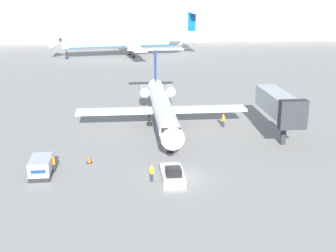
{
  "coord_description": "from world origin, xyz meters",
  "views": [
    {
      "loc": [
        -5.61,
        -43.14,
        19.01
      ],
      "look_at": [
        0.0,
        8.83,
        2.93
      ],
      "focal_mm": 50.0,
      "sensor_mm": 36.0,
      "label": 1
    }
  ],
  "objects_px": {
    "pushback_tug": "(172,175)",
    "worker_near_tug": "(152,173)",
    "airplane_parked_far_left": "(126,41)",
    "luggage_cart": "(41,167)",
    "worker_by_wing": "(223,120)",
    "jet_bridge": "(279,105)",
    "worker_on_apron": "(53,164)",
    "airplane_main": "(162,106)",
    "traffic_cone_left": "(89,160)"
  },
  "relations": [
    {
      "from": "airplane_main",
      "to": "traffic_cone_left",
      "type": "relative_size",
      "value": 35.75
    },
    {
      "from": "pushback_tug",
      "to": "airplane_parked_far_left",
      "type": "height_order",
      "value": "airplane_parked_far_left"
    },
    {
      "from": "luggage_cart",
      "to": "worker_by_wing",
      "type": "distance_m",
      "value": 26.59
    },
    {
      "from": "pushback_tug",
      "to": "jet_bridge",
      "type": "xyz_separation_m",
      "value": [
        14.74,
        11.56,
        3.82
      ]
    },
    {
      "from": "airplane_main",
      "to": "worker_by_wing",
      "type": "xyz_separation_m",
      "value": [
        8.35,
        -1.0,
        -2.02
      ]
    },
    {
      "from": "airplane_main",
      "to": "luggage_cart",
      "type": "distance_m",
      "value": 20.96
    },
    {
      "from": "worker_near_tug",
      "to": "jet_bridge",
      "type": "relative_size",
      "value": 0.16
    },
    {
      "from": "pushback_tug",
      "to": "worker_near_tug",
      "type": "bearing_deg",
      "value": 179.21
    },
    {
      "from": "worker_near_tug",
      "to": "worker_on_apron",
      "type": "relative_size",
      "value": 0.99
    },
    {
      "from": "worker_on_apron",
      "to": "jet_bridge",
      "type": "xyz_separation_m",
      "value": [
        26.85,
        7.99,
        3.53
      ]
    },
    {
      "from": "pushback_tug",
      "to": "airplane_parked_far_left",
      "type": "xyz_separation_m",
      "value": [
        -2.63,
        82.71,
        3.62
      ]
    },
    {
      "from": "traffic_cone_left",
      "to": "jet_bridge",
      "type": "height_order",
      "value": "jet_bridge"
    },
    {
      "from": "airplane_main",
      "to": "pushback_tug",
      "type": "xyz_separation_m",
      "value": [
        -0.7,
        -18.29,
        -2.35
      ]
    },
    {
      "from": "airplane_main",
      "to": "traffic_cone_left",
      "type": "xyz_separation_m",
      "value": [
        -9.24,
        -12.48,
        -2.61
      ]
    },
    {
      "from": "luggage_cart",
      "to": "worker_on_apron",
      "type": "bearing_deg",
      "value": 36.63
    },
    {
      "from": "pushback_tug",
      "to": "worker_near_tug",
      "type": "relative_size",
      "value": 2.66
    },
    {
      "from": "worker_by_wing",
      "to": "worker_on_apron",
      "type": "height_order",
      "value": "worker_by_wing"
    },
    {
      "from": "pushback_tug",
      "to": "luggage_cart",
      "type": "height_order",
      "value": "luggage_cart"
    },
    {
      "from": "worker_on_apron",
      "to": "airplane_parked_far_left",
      "type": "bearing_deg",
      "value": 83.17
    },
    {
      "from": "pushback_tug",
      "to": "worker_near_tug",
      "type": "height_order",
      "value": "worker_near_tug"
    },
    {
      "from": "airplane_main",
      "to": "worker_by_wing",
      "type": "bearing_deg",
      "value": -6.81
    },
    {
      "from": "luggage_cart",
      "to": "airplane_parked_far_left",
      "type": "height_order",
      "value": "airplane_parked_far_left"
    },
    {
      "from": "worker_by_wing",
      "to": "jet_bridge",
      "type": "relative_size",
      "value": 0.16
    },
    {
      "from": "worker_near_tug",
      "to": "jet_bridge",
      "type": "xyz_separation_m",
      "value": [
        16.82,
        11.53,
        3.53
      ]
    },
    {
      "from": "airplane_main",
      "to": "worker_near_tug",
      "type": "distance_m",
      "value": 18.59
    },
    {
      "from": "worker_near_tug",
      "to": "luggage_cart",
      "type": "bearing_deg",
      "value": 166.28
    },
    {
      "from": "worker_near_tug",
      "to": "worker_by_wing",
      "type": "xyz_separation_m",
      "value": [
        11.12,
        17.27,
        0.05
      ]
    },
    {
      "from": "pushback_tug",
      "to": "jet_bridge",
      "type": "relative_size",
      "value": 0.41
    },
    {
      "from": "luggage_cart",
      "to": "airplane_parked_far_left",
      "type": "distance_m",
      "value": 80.73
    },
    {
      "from": "airplane_parked_far_left",
      "to": "jet_bridge",
      "type": "height_order",
      "value": "airplane_parked_far_left"
    },
    {
      "from": "pushback_tug",
      "to": "luggage_cart",
      "type": "bearing_deg",
      "value": 168.25
    },
    {
      "from": "airplane_parked_far_left",
      "to": "traffic_cone_left",
      "type": "bearing_deg",
      "value": -94.39
    },
    {
      "from": "pushback_tug",
      "to": "luggage_cart",
      "type": "relative_size",
      "value": 1.23
    },
    {
      "from": "luggage_cart",
      "to": "pushback_tug",
      "type": "bearing_deg",
      "value": -11.75
    },
    {
      "from": "pushback_tug",
      "to": "traffic_cone_left",
      "type": "relative_size",
      "value": 6.09
    },
    {
      "from": "airplane_main",
      "to": "pushback_tug",
      "type": "bearing_deg",
      "value": -92.19
    },
    {
      "from": "worker_by_wing",
      "to": "jet_bridge",
      "type": "xyz_separation_m",
      "value": [
        5.7,
        -5.73,
        3.48
      ]
    },
    {
      "from": "luggage_cart",
      "to": "worker_near_tug",
      "type": "bearing_deg",
      "value": -13.72
    },
    {
      "from": "luggage_cart",
      "to": "worker_on_apron",
      "type": "xyz_separation_m",
      "value": [
        1.11,
        0.82,
        -0.02
      ]
    },
    {
      "from": "airplane_main",
      "to": "luggage_cart",
      "type": "xyz_separation_m",
      "value": [
        -13.92,
        -15.54,
        -2.04
      ]
    },
    {
      "from": "airplane_main",
      "to": "worker_near_tug",
      "type": "height_order",
      "value": "airplane_main"
    },
    {
      "from": "luggage_cart",
      "to": "airplane_parked_far_left",
      "type": "xyz_separation_m",
      "value": [
        10.59,
        79.96,
        3.3
      ]
    },
    {
      "from": "worker_on_apron",
      "to": "pushback_tug",
      "type": "bearing_deg",
      "value": -16.44
    },
    {
      "from": "airplane_main",
      "to": "worker_near_tug",
      "type": "xyz_separation_m",
      "value": [
        -2.78,
        -18.26,
        -2.07
      ]
    },
    {
      "from": "worker_near_tug",
      "to": "worker_by_wing",
      "type": "distance_m",
      "value": 20.54
    },
    {
      "from": "airplane_main",
      "to": "jet_bridge",
      "type": "distance_m",
      "value": 15.64
    },
    {
      "from": "worker_near_tug",
      "to": "worker_on_apron",
      "type": "bearing_deg",
      "value": 160.54
    },
    {
      "from": "worker_on_apron",
      "to": "jet_bridge",
      "type": "height_order",
      "value": "jet_bridge"
    },
    {
      "from": "worker_on_apron",
      "to": "traffic_cone_left",
      "type": "height_order",
      "value": "worker_on_apron"
    },
    {
      "from": "pushback_tug",
      "to": "worker_by_wing",
      "type": "bearing_deg",
      "value": 62.39
    }
  ]
}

